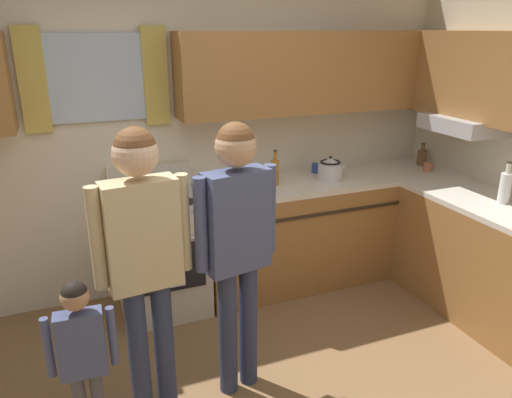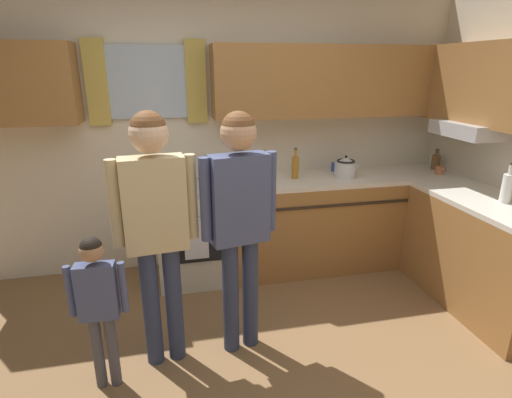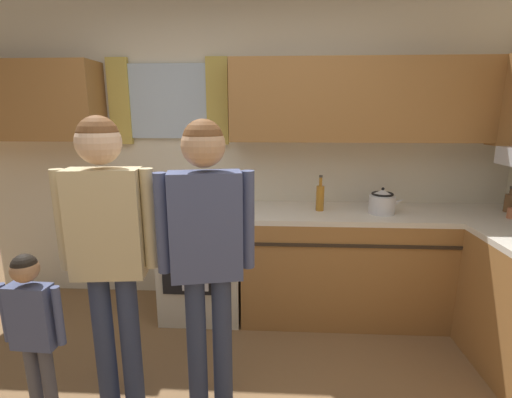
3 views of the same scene
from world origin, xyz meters
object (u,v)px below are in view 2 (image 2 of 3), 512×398
at_px(adult_holding_child, 155,214).
at_px(bottle_milk_white, 507,188).
at_px(bottle_squat_brown, 436,161).
at_px(stovetop_kettle, 346,167).
at_px(stove_oven, 194,230).
at_px(small_child, 98,297).
at_px(cup_terracotta, 440,170).
at_px(bottle_oil_amber, 295,167).
at_px(adult_in_plaid, 239,208).
at_px(mug_cobalt_blue, 335,167).

bearing_deg(adult_holding_child, bottle_milk_white, 2.01).
height_order(bottle_squat_brown, adult_holding_child, adult_holding_child).
height_order(bottle_squat_brown, stovetop_kettle, stovetop_kettle).
bearing_deg(stove_oven, small_child, -116.31).
distance_m(cup_terracotta, adult_holding_child, 2.81).
distance_m(stovetop_kettle, small_child, 2.42).
height_order(bottle_squat_brown, bottle_oil_amber, bottle_oil_amber).
bearing_deg(bottle_oil_amber, stove_oven, -179.87).
relative_size(stove_oven, stovetop_kettle, 4.02).
relative_size(bottle_milk_white, adult_in_plaid, 0.19).
height_order(cup_terracotta, adult_holding_child, adult_holding_child).
bearing_deg(small_child, stove_oven, 63.69).
height_order(bottle_squat_brown, mug_cobalt_blue, bottle_squat_brown).
relative_size(cup_terracotta, small_child, 0.11).
xyz_separation_m(stove_oven, cup_terracotta, (2.36, -0.15, 0.47)).
bearing_deg(adult_holding_child, mug_cobalt_blue, 37.00).
xyz_separation_m(bottle_milk_white, adult_holding_child, (-2.58, -0.09, 0.02)).
bearing_deg(stove_oven, stovetop_kettle, -2.29).
relative_size(bottle_squat_brown, bottle_milk_white, 0.65).
xyz_separation_m(cup_terracotta, stovetop_kettle, (-0.94, 0.09, 0.06)).
bearing_deg(bottle_milk_white, small_child, -174.94).
bearing_deg(cup_terracotta, bottle_milk_white, -94.03).
bearing_deg(stovetop_kettle, adult_in_plaid, -139.22).
height_order(bottle_milk_white, mug_cobalt_blue, bottle_milk_white).
relative_size(bottle_milk_white, cup_terracotta, 2.88).
relative_size(bottle_squat_brown, mug_cobalt_blue, 1.79).
bearing_deg(cup_terracotta, small_child, -159.41).
bearing_deg(cup_terracotta, mug_cobalt_blue, 160.49).
xyz_separation_m(adult_in_plaid, small_child, (-0.87, -0.19, -0.41)).
bearing_deg(stove_oven, cup_terracotta, -3.63).
bearing_deg(stove_oven, bottle_milk_white, -23.79).
bearing_deg(mug_cobalt_blue, stove_oven, -172.78).
bearing_deg(stovetop_kettle, bottle_milk_white, -47.59).
distance_m(bottle_squat_brown, cup_terracotta, 0.22).
xyz_separation_m(bottle_squat_brown, adult_in_plaid, (-2.22, -1.13, 0.06)).
xyz_separation_m(bottle_milk_white, adult_in_plaid, (-2.06, -0.07, 0.01)).
bearing_deg(cup_terracotta, stovetop_kettle, 174.35).
height_order(bottle_squat_brown, small_child, bottle_squat_brown).
relative_size(bottle_squat_brown, adult_in_plaid, 0.12).
height_order(bottle_oil_amber, small_child, bottle_oil_amber).
xyz_separation_m(bottle_milk_white, small_child, (-2.93, -0.26, -0.40)).
xyz_separation_m(bottle_milk_white, cup_terracotta, (0.06, 0.87, -0.08)).
relative_size(bottle_oil_amber, stovetop_kettle, 1.04).
relative_size(bottle_milk_white, bottle_oil_amber, 1.09).
relative_size(adult_holding_child, adult_in_plaid, 1.01).
height_order(adult_in_plaid, small_child, adult_in_plaid).
bearing_deg(stove_oven, bottle_squat_brown, 1.06).
distance_m(mug_cobalt_blue, small_child, 2.54).
distance_m(adult_holding_child, adult_in_plaid, 0.52).
distance_m(bottle_oil_amber, adult_in_plaid, 1.30).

